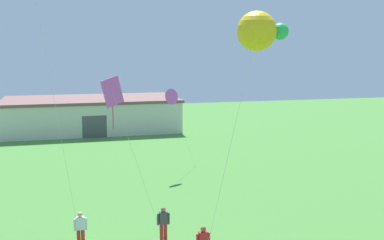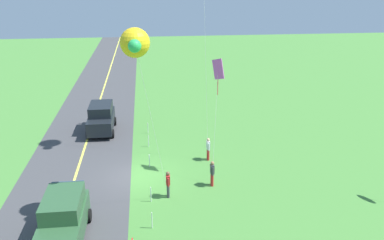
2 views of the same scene
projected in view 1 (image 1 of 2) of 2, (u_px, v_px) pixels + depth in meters
The scene contains 6 objects.
person_adult_companion at pixel (163, 223), 20.83m from camera, with size 0.58×0.22×1.60m.
person_child_watcher at pixel (81, 228), 20.18m from camera, with size 0.58×0.22×1.60m.
kite_red_low at pixel (258, 31), 16.37m from camera, with size 2.69×2.17×9.81m.
kite_blue_mid at pixel (113, 94), 20.05m from camera, with size 2.58×0.91×7.41m.
kite_green_far at pixel (171, 97), 32.50m from camera, with size 2.56×1.23×5.90m.
warehouse_distant at pixel (91, 114), 51.03m from camera, with size 18.36×10.20×3.50m.
Camera 1 is at (-2.54, -15.15, 8.36)m, focal length 43.88 mm.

